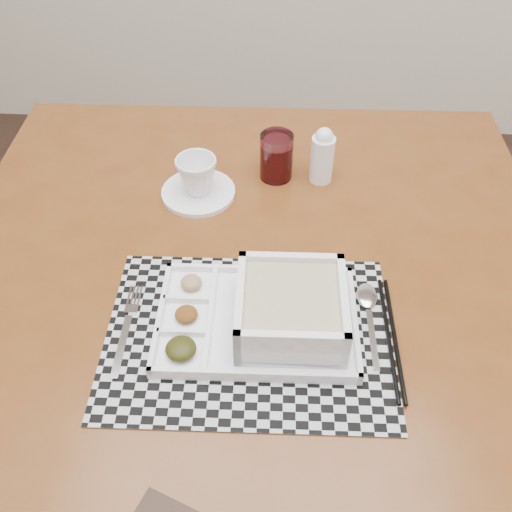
# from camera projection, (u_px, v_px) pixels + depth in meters

# --- Properties ---
(dining_table) EXTENTS (1.16, 1.16, 0.84)m
(dining_table) POSITION_uv_depth(u_px,v_px,m) (251.00, 306.00, 1.07)
(dining_table) COLOR #582A10
(dining_table) RESTS_ON ground
(placemat) EXTENTS (0.47, 0.35, 0.00)m
(placemat) POSITION_uv_depth(u_px,v_px,m) (249.00, 335.00, 0.91)
(placemat) COLOR #B5B4BD
(placemat) RESTS_ON dining_table
(serving_tray) EXTENTS (0.33, 0.23, 0.09)m
(serving_tray) POSITION_uv_depth(u_px,v_px,m) (278.00, 314.00, 0.90)
(serving_tray) COLOR white
(serving_tray) RESTS_ON placemat
(fork) EXTENTS (0.02, 0.19, 0.00)m
(fork) POSITION_uv_depth(u_px,v_px,m) (127.00, 327.00, 0.92)
(fork) COLOR silver
(fork) RESTS_ON placemat
(spoon) EXTENTS (0.04, 0.18, 0.01)m
(spoon) POSITION_uv_depth(u_px,v_px,m) (368.00, 302.00, 0.95)
(spoon) COLOR silver
(spoon) RESTS_ON placemat
(chopsticks) EXTENTS (0.03, 0.24, 0.01)m
(chopsticks) POSITION_uv_depth(u_px,v_px,m) (392.00, 337.00, 0.90)
(chopsticks) COLOR black
(chopsticks) RESTS_ON placemat
(saucer) EXTENTS (0.15, 0.15, 0.01)m
(saucer) POSITION_uv_depth(u_px,v_px,m) (198.00, 192.00, 1.16)
(saucer) COLOR white
(saucer) RESTS_ON dining_table
(cup) EXTENTS (0.08, 0.08, 0.08)m
(cup) POSITION_uv_depth(u_px,v_px,m) (197.00, 175.00, 1.13)
(cup) COLOR white
(cup) RESTS_ON saucer
(juice_glass) EXTENTS (0.07, 0.07, 0.10)m
(juice_glass) POSITION_uv_depth(u_px,v_px,m) (276.00, 158.00, 1.17)
(juice_glass) COLOR white
(juice_glass) RESTS_ON dining_table
(creamer_bottle) EXTENTS (0.05, 0.05, 0.12)m
(creamer_bottle) POSITION_uv_depth(u_px,v_px,m) (322.00, 156.00, 1.15)
(creamer_bottle) COLOR white
(creamer_bottle) RESTS_ON dining_table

